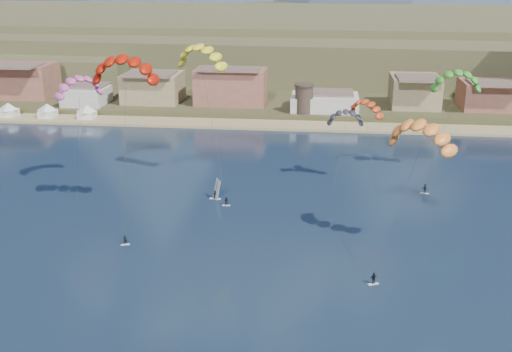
% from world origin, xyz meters
% --- Properties ---
extents(ground, '(2400.00, 2400.00, 0.00)m').
position_xyz_m(ground, '(0.00, 0.00, 0.00)').
color(ground, black).
rests_on(ground, ground).
extents(beach, '(2200.00, 12.00, 0.90)m').
position_xyz_m(beach, '(0.00, 106.00, 0.25)').
color(beach, tan).
rests_on(beach, ground).
extents(land, '(2200.00, 900.00, 4.00)m').
position_xyz_m(land, '(0.00, 560.00, 0.00)').
color(land, '#4D452A').
rests_on(land, ground).
extents(foothills, '(940.00, 210.00, 18.00)m').
position_xyz_m(foothills, '(22.39, 232.47, 9.08)').
color(foothills, brown).
rests_on(foothills, ground).
extents(town, '(400.00, 24.00, 12.00)m').
position_xyz_m(town, '(-40.00, 122.00, 8.00)').
color(town, silver).
rests_on(town, ground).
extents(watchtower, '(5.82, 5.82, 8.60)m').
position_xyz_m(watchtower, '(5.00, 114.00, 6.37)').
color(watchtower, '#47382D').
rests_on(watchtower, ground).
extents(beach_tents, '(43.40, 6.40, 5.00)m').
position_xyz_m(beach_tents, '(-76.25, 106.00, 3.71)').
color(beach_tents, white).
rests_on(beach_tents, ground).
extents(kitesurfer_red, '(12.00, 14.65, 30.84)m').
position_xyz_m(kitesurfer_red, '(-22.58, 35.63, 27.55)').
color(kitesurfer_red, silver).
rests_on(kitesurfer_red, ground).
extents(kitesurfer_yellow, '(13.44, 17.51, 30.80)m').
position_xyz_m(kitesurfer_yellow, '(-13.48, 55.92, 26.92)').
color(kitesurfer_yellow, silver).
rests_on(kitesurfer_yellow, ground).
extents(kitesurfer_orange, '(13.81, 18.74, 24.35)m').
position_xyz_m(kitesurfer_orange, '(25.70, 27.99, 19.65)').
color(kitesurfer_orange, silver).
rests_on(kitesurfer_orange, ground).
extents(kitesurfer_green, '(12.77, 14.81, 25.13)m').
position_xyz_m(kitesurfer_green, '(37.89, 66.10, 21.15)').
color(kitesurfer_green, silver).
rests_on(kitesurfer_green, ground).
extents(distant_kite_pink, '(9.75, 9.89, 24.53)m').
position_xyz_m(distant_kite_pink, '(-36.79, 50.30, 21.60)').
color(distant_kite_pink, '#262626').
rests_on(distant_kite_pink, ground).
extents(distant_kite_dark, '(7.77, 5.53, 17.29)m').
position_xyz_m(distant_kite_dark, '(15.30, 59.00, 14.54)').
color(distant_kite_dark, '#262626').
rests_on(distant_kite_dark, ground).
extents(distant_kite_orange, '(8.32, 7.68, 19.24)m').
position_xyz_m(distant_kite_orange, '(19.30, 59.28, 16.54)').
color(distant_kite_orange, '#262626').
rests_on(distant_kite_orange, ground).
extents(windsurfer, '(2.28, 2.49, 3.97)m').
position_xyz_m(windsurfer, '(-9.49, 46.48, 1.26)').
color(windsurfer, silver).
rests_on(windsurfer, ground).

